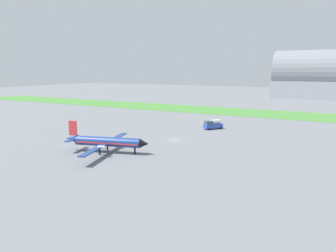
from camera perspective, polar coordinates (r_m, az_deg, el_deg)
ground_plane at (r=89.67m, az=1.18°, el=-2.59°), size 600.00×600.00×0.00m
grass_taxiway_strip at (r=153.17m, az=12.96°, el=2.48°), size 360.00×28.00×0.08m
airplane_foreground_turboprop at (r=77.27m, az=-11.16°, el=-2.78°), size 21.18×24.54×7.50m
fuel_truck_near_gate at (r=107.20m, az=8.12°, el=0.27°), size 5.83×6.64×3.29m
hangar_distant at (r=244.33m, az=25.11°, el=8.06°), size 55.10×30.08×33.42m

